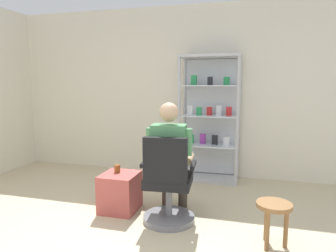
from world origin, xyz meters
TOP-DOWN VIEW (x-y plane):
  - back_wall at (0.00, 3.00)m, footprint 6.00×0.10m
  - display_cabinet_main at (0.40, 2.76)m, footprint 0.90×0.45m
  - office_chair at (0.19, 1.11)m, footprint 0.58×0.56m
  - seated_shopkeeper at (0.17, 1.27)m, footprint 0.51×0.59m
  - storage_crate at (-0.44, 1.28)m, footprint 0.41×0.43m
  - tea_glass at (-0.49, 1.33)m, footprint 0.07×0.07m
  - wooden_stool at (1.24, 0.92)m, footprint 0.32×0.32m

SIDE VIEW (x-z plane):
  - storage_crate at x=-0.44m, z-range 0.00..0.44m
  - wooden_stool at x=1.24m, z-range 0.12..0.54m
  - office_chair at x=0.19m, z-range -0.09..0.87m
  - tea_glass at x=-0.49m, z-range 0.44..0.53m
  - seated_shopkeeper at x=0.17m, z-range 0.07..1.36m
  - display_cabinet_main at x=0.40m, z-range 0.01..1.91m
  - back_wall at x=0.00m, z-range 0.00..2.70m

